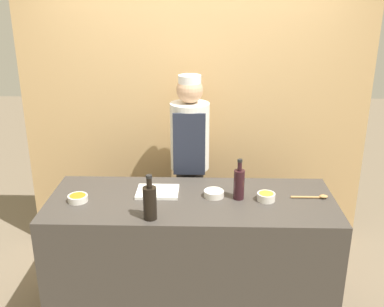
{
  "coord_description": "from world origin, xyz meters",
  "views": [
    {
      "loc": [
        0.08,
        -2.79,
        2.28
      ],
      "look_at": [
        0.0,
        0.15,
        1.2
      ],
      "focal_mm": 42.0,
      "sensor_mm": 36.0,
      "label": 1
    }
  ],
  "objects_px": {
    "bottle_wine": "(239,183)",
    "chef_center": "(190,166)",
    "sauce_bowl_white": "(214,193)",
    "wooden_spoon": "(315,197)",
    "bottle_soy": "(150,202)",
    "cutting_board": "(158,192)",
    "sauce_bowl_yellow": "(266,196)",
    "sauce_bowl_orange": "(78,198)"
  },
  "relations": [
    {
      "from": "sauce_bowl_yellow",
      "to": "cutting_board",
      "type": "bearing_deg",
      "value": 172.63
    },
    {
      "from": "bottle_wine",
      "to": "bottle_soy",
      "type": "bearing_deg",
      "value": -152.19
    },
    {
      "from": "bottle_soy",
      "to": "cutting_board",
      "type": "bearing_deg",
      "value": 88.78
    },
    {
      "from": "sauce_bowl_white",
      "to": "bottle_wine",
      "type": "xyz_separation_m",
      "value": [
        0.17,
        -0.03,
        0.09
      ]
    },
    {
      "from": "sauce_bowl_yellow",
      "to": "wooden_spoon",
      "type": "relative_size",
      "value": 0.48
    },
    {
      "from": "bottle_wine",
      "to": "chef_center",
      "type": "bearing_deg",
      "value": 121.03
    },
    {
      "from": "sauce_bowl_white",
      "to": "bottle_soy",
      "type": "relative_size",
      "value": 0.47
    },
    {
      "from": "sauce_bowl_orange",
      "to": "chef_center",
      "type": "relative_size",
      "value": 0.08
    },
    {
      "from": "chef_center",
      "to": "sauce_bowl_yellow",
      "type": "bearing_deg",
      "value": -48.75
    },
    {
      "from": "sauce_bowl_white",
      "to": "bottle_wine",
      "type": "distance_m",
      "value": 0.19
    },
    {
      "from": "bottle_wine",
      "to": "chef_center",
      "type": "relative_size",
      "value": 0.17
    },
    {
      "from": "bottle_wine",
      "to": "chef_center",
      "type": "distance_m",
      "value": 0.7
    },
    {
      "from": "sauce_bowl_white",
      "to": "wooden_spoon",
      "type": "bearing_deg",
      "value": -0.79
    },
    {
      "from": "sauce_bowl_orange",
      "to": "sauce_bowl_yellow",
      "type": "height_order",
      "value": "sauce_bowl_yellow"
    },
    {
      "from": "cutting_board",
      "to": "bottle_wine",
      "type": "distance_m",
      "value": 0.58
    },
    {
      "from": "cutting_board",
      "to": "sauce_bowl_white",
      "type": "bearing_deg",
      "value": -6.59
    },
    {
      "from": "cutting_board",
      "to": "sauce_bowl_orange",
      "type": "bearing_deg",
      "value": -164.63
    },
    {
      "from": "bottle_soy",
      "to": "chef_center",
      "type": "relative_size",
      "value": 0.18
    },
    {
      "from": "sauce_bowl_yellow",
      "to": "cutting_board",
      "type": "distance_m",
      "value": 0.76
    },
    {
      "from": "chef_center",
      "to": "wooden_spoon",
      "type": "bearing_deg",
      "value": -33.13
    },
    {
      "from": "sauce_bowl_yellow",
      "to": "bottle_wine",
      "type": "bearing_deg",
      "value": 172.07
    },
    {
      "from": "cutting_board",
      "to": "wooden_spoon",
      "type": "distance_m",
      "value": 1.1
    },
    {
      "from": "sauce_bowl_orange",
      "to": "chef_center",
      "type": "bearing_deg",
      "value": 41.91
    },
    {
      "from": "bottle_wine",
      "to": "chef_center",
      "type": "xyz_separation_m",
      "value": [
        -0.36,
        0.59,
        -0.11
      ]
    },
    {
      "from": "sauce_bowl_yellow",
      "to": "chef_center",
      "type": "distance_m",
      "value": 0.82
    },
    {
      "from": "bottle_soy",
      "to": "sauce_bowl_orange",
      "type": "bearing_deg",
      "value": 156.25
    },
    {
      "from": "sauce_bowl_white",
      "to": "sauce_bowl_yellow",
      "type": "distance_m",
      "value": 0.36
    },
    {
      "from": "sauce_bowl_white",
      "to": "chef_center",
      "type": "relative_size",
      "value": 0.08
    },
    {
      "from": "sauce_bowl_yellow",
      "to": "sauce_bowl_white",
      "type": "bearing_deg",
      "value": 171.75
    },
    {
      "from": "sauce_bowl_orange",
      "to": "sauce_bowl_white",
      "type": "bearing_deg",
      "value": 6.13
    },
    {
      "from": "sauce_bowl_white",
      "to": "chef_center",
      "type": "distance_m",
      "value": 0.6
    },
    {
      "from": "wooden_spoon",
      "to": "bottle_soy",
      "type": "bearing_deg",
      "value": -163.82
    },
    {
      "from": "sauce_bowl_yellow",
      "to": "chef_center",
      "type": "relative_size",
      "value": 0.07
    },
    {
      "from": "sauce_bowl_white",
      "to": "sauce_bowl_yellow",
      "type": "xyz_separation_m",
      "value": [
        0.36,
        -0.05,
        0.0
      ]
    },
    {
      "from": "bottle_soy",
      "to": "wooden_spoon",
      "type": "distance_m",
      "value": 1.15
    },
    {
      "from": "sauce_bowl_white",
      "to": "wooden_spoon",
      "type": "distance_m",
      "value": 0.7
    },
    {
      "from": "bottle_soy",
      "to": "chef_center",
      "type": "distance_m",
      "value": 0.93
    },
    {
      "from": "cutting_board",
      "to": "bottle_soy",
      "type": "distance_m",
      "value": 0.39
    },
    {
      "from": "cutting_board",
      "to": "sauce_bowl_yellow",
      "type": "bearing_deg",
      "value": -7.37
    },
    {
      "from": "sauce_bowl_white",
      "to": "bottle_wine",
      "type": "bearing_deg",
      "value": -8.6
    },
    {
      "from": "sauce_bowl_yellow",
      "to": "bottle_soy",
      "type": "relative_size",
      "value": 0.42
    },
    {
      "from": "cutting_board",
      "to": "wooden_spoon",
      "type": "bearing_deg",
      "value": -2.91
    }
  ]
}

